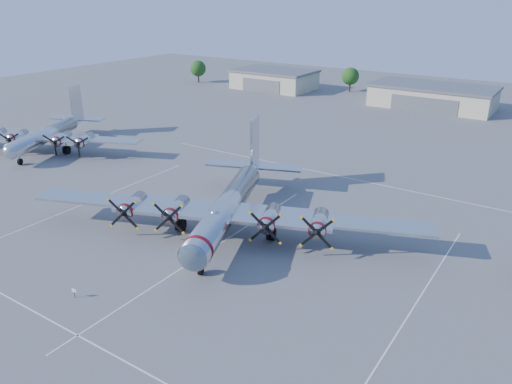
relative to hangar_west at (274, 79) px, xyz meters
The scene contains 9 objects.
ground 93.54m from the hangar_west, 61.23° to the right, with size 260.00×260.00×0.00m, color #5C5C5F.
parking_lines 95.08m from the hangar_west, 61.74° to the right, with size 60.00×50.08×0.01m.
hangar_west is the anchor object (origin of this frame).
hangar_center 45.00m from the hangar_west, ahead, with size 28.60×14.60×5.40m.
tree_far_west 25.36m from the hangar_west, behind, with size 4.80×4.80×6.64m.
tree_west 21.61m from the hangar_west, 21.89° to the left, with size 4.80×4.80×6.64m.
main_bomber_b29 91.66m from the hangar_west, 61.66° to the right, with size 46.46×31.78×10.27m, color silver, non-canonical shape.
bomber_west 73.11m from the hangar_west, 91.67° to the right, with size 36.15×25.60×9.55m, color silver, non-canonical shape.
info_placard 108.31m from the hangar_west, 68.18° to the right, with size 0.50×0.13×0.95m.
Camera 1 is at (31.02, -41.96, 26.57)m, focal length 35.00 mm.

